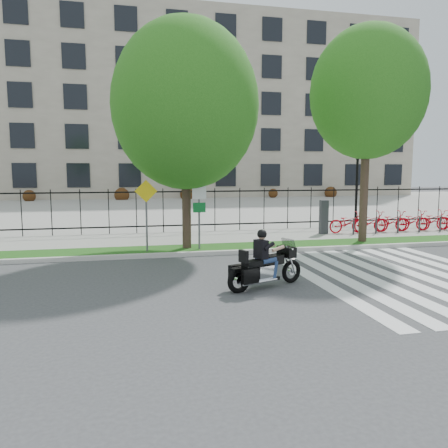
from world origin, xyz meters
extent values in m
plane|color=#3C3C3F|center=(0.00, 0.00, 0.00)|extent=(120.00, 120.00, 0.00)
cube|color=beige|center=(0.00, 4.10, 0.07)|extent=(60.00, 0.20, 0.15)
cube|color=#205515|center=(0.00, 4.95, 0.07)|extent=(60.00, 1.50, 0.15)
cube|color=gray|center=(0.00, 7.45, 0.07)|extent=(60.00, 3.50, 0.15)
cube|color=gray|center=(0.00, 25.00, 0.05)|extent=(80.00, 34.00, 0.10)
cube|color=gray|center=(0.00, 45.00, 10.00)|extent=(60.00, 20.00, 20.00)
cylinder|color=black|center=(10.00, 12.00, 2.00)|extent=(0.14, 0.14, 4.00)
cylinder|color=black|center=(10.00, 12.00, 3.90)|extent=(0.06, 0.70, 0.70)
sphere|color=white|center=(9.65, 12.00, 4.00)|extent=(0.36, 0.36, 0.36)
sphere|color=white|center=(10.35, 12.00, 4.00)|extent=(0.36, 0.36, 0.36)
cylinder|color=#34251C|center=(-0.69, 4.95, 1.92)|extent=(0.32, 0.32, 3.55)
ellipsoid|color=#185413|center=(-0.69, 4.95, 5.25)|extent=(5.18, 5.18, 5.95)
cylinder|color=#34251C|center=(6.37, 4.95, 2.38)|extent=(0.32, 0.32, 4.46)
ellipsoid|color=#185413|center=(6.37, 4.95, 5.94)|extent=(4.44, 4.44, 5.10)
cube|color=#2D2D33|center=(5.75, 7.20, 0.90)|extent=(0.35, 0.25, 1.50)
imported|color=#C1000D|center=(6.95, 7.20, 0.63)|extent=(1.83, 0.64, 0.96)
cylinder|color=#2D2D33|center=(6.95, 6.70, 0.50)|extent=(0.08, 0.08, 0.70)
imported|color=#C1000D|center=(8.05, 7.20, 0.63)|extent=(1.83, 0.64, 0.96)
cylinder|color=#2D2D33|center=(8.05, 6.70, 0.50)|extent=(0.08, 0.08, 0.70)
imported|color=#C1000D|center=(9.15, 7.20, 0.63)|extent=(1.83, 0.64, 0.96)
cylinder|color=#2D2D33|center=(9.15, 6.70, 0.50)|extent=(0.08, 0.08, 0.70)
imported|color=#C1000D|center=(10.25, 7.20, 0.63)|extent=(1.83, 0.64, 0.96)
cylinder|color=#2D2D33|center=(10.25, 6.70, 0.50)|extent=(0.08, 0.08, 0.70)
imported|color=#C1000D|center=(11.35, 7.20, 0.63)|extent=(1.83, 0.64, 0.96)
cylinder|color=#2D2D33|center=(11.35, 6.70, 0.50)|extent=(0.08, 0.08, 0.70)
cylinder|color=#59595B|center=(-0.29, 4.60, 1.40)|extent=(0.07, 0.07, 2.50)
cube|color=white|center=(-0.29, 4.56, 2.25)|extent=(0.50, 0.03, 0.60)
cube|color=#0C6626|center=(-0.29, 4.56, 1.65)|extent=(0.45, 0.03, 0.35)
cylinder|color=#59595B|center=(-2.14, 4.60, 1.35)|extent=(0.07, 0.07, 2.40)
cube|color=yellow|center=(-2.14, 4.56, 2.25)|extent=(0.78, 0.03, 0.78)
torus|color=black|center=(1.42, -0.07, 0.30)|extent=(0.62, 0.33, 0.62)
torus|color=black|center=(-0.17, -0.69, 0.30)|extent=(0.66, 0.36, 0.65)
cube|color=black|center=(1.25, -0.13, 0.85)|extent=(0.43, 0.56, 0.27)
cube|color=#26262B|center=(1.31, -0.11, 1.06)|extent=(0.29, 0.47, 0.27)
cube|color=silver|center=(0.58, -0.40, 0.40)|extent=(0.61, 0.48, 0.36)
cube|color=black|center=(0.83, -0.30, 0.70)|extent=(0.57, 0.46, 0.23)
cube|color=black|center=(0.29, -0.51, 0.68)|extent=(0.70, 0.53, 0.13)
cube|color=black|center=(-0.05, -0.64, 0.88)|extent=(0.19, 0.32, 0.30)
cube|color=black|center=(0.05, -0.89, 0.45)|extent=(0.47, 0.30, 0.36)
cube|color=black|center=(-0.14, -0.39, 0.45)|extent=(0.47, 0.30, 0.36)
cube|color=black|center=(0.46, -0.44, 1.00)|extent=(0.33, 0.41, 0.47)
sphere|color=tan|center=(0.48, -0.43, 1.35)|extent=(0.21, 0.21, 0.21)
sphere|color=black|center=(0.48, -0.43, 1.38)|extent=(0.24, 0.24, 0.24)
camera|label=1|loc=(-2.75, -10.70, 2.94)|focal=35.00mm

